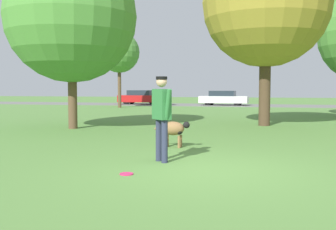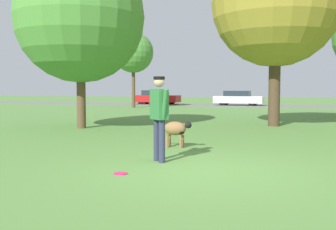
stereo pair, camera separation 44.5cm
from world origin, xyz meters
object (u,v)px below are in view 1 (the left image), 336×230
Objects in this scene: dog at (174,129)px; parked_car_red at (142,97)px; frisbee at (126,174)px; tree_far_left at (119,53)px; tree_near_left at (71,17)px; parked_car_white at (223,98)px; tree_mid_center at (266,4)px; person at (162,111)px.

parked_car_red is at bearing 111.34° from dog.
tree_far_left is (-9.04, 22.59, 4.30)m from frisbee.
tree_near_left is 1.51× the size of parked_car_white.
frisbee is 0.06× the size of parked_car_red.
tree_near_left is 22.38m from parked_car_white.
tree_far_left is 10.39m from parked_car_white.
tree_mid_center is at bearing 23.47° from tree_near_left.
parked_car_white reaches higher than frisbee.
frisbee is 11.33m from tree_mid_center.
tree_near_left is at bearing -74.65° from tree_far_left.
parked_car_white is at bearing 39.87° from tree_far_left.
dog is 0.22× the size of parked_car_white.
frisbee is at bearing -89.87° from dog.
tree_far_left reaches higher than parked_car_red.
tree_far_left is at bearing 116.52° from dog.
tree_mid_center is 22.81m from parked_car_red.
person is 7.19× the size of frisbee.
tree_near_left is 0.88× the size of tree_mid_center.
frisbee is 9.38m from tree_near_left.
dog reaches higher than frisbee.
tree_far_left is 0.79× the size of tree_mid_center.
person is 2.11m from dog.
tree_mid_center reaches higher than frisbee.
tree_near_left is 16.22m from tree_far_left.
dog is 7.06m from tree_near_left.
parked_car_red is at bearing -179.69° from parked_car_white.
frisbee is 0.04× the size of tree_far_left.
person is 0.40× the size of parked_car_red.
parked_car_red is at bearing 93.08° from tree_far_left.
parked_car_red is 1.01× the size of parked_car_white.
parked_car_white is at bearing 94.92° from dog.
tree_near_left reaches higher than tree_far_left.
tree_near_left is (-4.75, 6.95, 4.14)m from frisbee.
dog is 3.35m from frisbee.
tree_near_left is (-5.03, 5.65, 3.09)m from person.
person is at bearing -69.33° from parked_car_red.
person is at bearing -48.32° from tree_near_left.
dog is 0.13× the size of tree_mid_center.
parked_car_red reaches higher than dog.
person is at bearing -82.56° from dog.
tree_far_left is 1.34× the size of parked_car_red.
dog is at bearing -107.94° from tree_mid_center.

